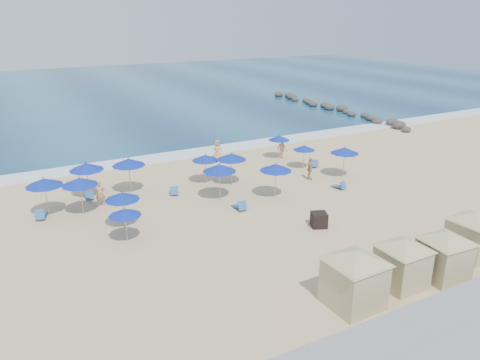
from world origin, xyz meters
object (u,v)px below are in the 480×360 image
(trash_bin, at_px, (319,220))
(umbrella_2, at_px, (86,167))
(rock_jetty, at_px, (334,108))
(cabana_2, at_px, (445,249))
(umbrella_4, at_px, (128,162))
(umbrella_5, at_px, (205,158))
(umbrella_10, at_px, (304,148))
(umbrella_8, at_px, (276,167))
(beachgoer_3, at_px, (217,150))
(umbrella_6, at_px, (219,168))
(beachgoer_0, at_px, (100,194))
(cabana_1, at_px, (403,257))
(umbrella_9, at_px, (279,138))
(beachgoer_1, at_px, (310,169))
(umbrella_7, at_px, (231,156))
(umbrella_12, at_px, (125,212))
(beachgoer_2, at_px, (283,148))
(cabana_3, at_px, (473,228))
(umbrella_11, at_px, (345,150))
(cabana_0, at_px, (355,271))
(umbrella_1, at_px, (80,182))
(umbrella_0, at_px, (44,182))
(umbrella_3, at_px, (122,196))

(trash_bin, xyz_separation_m, umbrella_2, (-11.11, 11.26, 1.86))
(rock_jetty, distance_m, cabana_2, 41.13)
(umbrella_4, distance_m, umbrella_5, 5.60)
(umbrella_10, bearing_deg, umbrella_8, -141.97)
(beachgoer_3, bearing_deg, umbrella_6, -109.36)
(trash_bin, height_order, beachgoer_0, beachgoer_0)
(cabana_1, distance_m, beachgoer_3, 22.12)
(rock_jetty, relative_size, umbrella_9, 12.37)
(umbrella_5, relative_size, beachgoer_1, 1.35)
(rock_jetty, xyz_separation_m, umbrella_7, (-24.75, -18.49, 1.85))
(rock_jetty, bearing_deg, umbrella_12, -145.03)
(rock_jetty, relative_size, beachgoer_3, 15.13)
(trash_bin, relative_size, cabana_2, 0.21)
(beachgoer_3, bearing_deg, umbrella_10, -41.59)
(umbrella_9, bearing_deg, beachgoer_2, -6.58)
(trash_bin, relative_size, cabana_1, 0.21)
(umbrella_8, bearing_deg, cabana_3, -69.00)
(umbrella_4, distance_m, beachgoer_2, 14.42)
(beachgoer_0, bearing_deg, umbrella_10, 1.11)
(rock_jetty, height_order, umbrella_11, umbrella_11)
(cabana_1, distance_m, umbrella_2, 21.05)
(umbrella_5, xyz_separation_m, umbrella_7, (1.54, -1.21, 0.19))
(cabana_0, height_order, cabana_3, cabana_0)
(umbrella_1, bearing_deg, rock_jetty, 27.90)
(beachgoer_1, height_order, beachgoer_2, beachgoer_2)
(umbrella_2, xyz_separation_m, umbrella_12, (0.46, -7.74, -0.50))
(umbrella_6, xyz_separation_m, beachgoer_1, (7.88, 0.38, -1.43))
(rock_jetty, xyz_separation_m, umbrella_6, (-26.82, -20.71, 1.93))
(umbrella_0, height_order, umbrella_12, umbrella_0)
(umbrella_5, xyz_separation_m, beachgoer_3, (3.38, 4.97, -1.14))
(cabana_3, height_order, umbrella_2, cabana_3)
(umbrella_3, height_order, umbrella_5, umbrella_3)
(umbrella_3, bearing_deg, umbrella_8, -0.70)
(umbrella_3, bearing_deg, umbrella_1, 118.82)
(rock_jetty, xyz_separation_m, beachgoer_0, (-34.26, -18.03, 0.51))
(cabana_2, height_order, umbrella_1, cabana_2)
(trash_bin, bearing_deg, umbrella_0, 167.91)
(trash_bin, height_order, umbrella_2, umbrella_2)
(beachgoer_1, bearing_deg, umbrella_3, 122.93)
(umbrella_2, bearing_deg, cabana_1, -60.03)
(beachgoer_2, bearing_deg, cabana_3, 165.10)
(umbrella_5, bearing_deg, beachgoer_1, -22.43)
(umbrella_0, relative_size, umbrella_5, 1.12)
(cabana_1, bearing_deg, umbrella_3, 128.13)
(umbrella_2, bearing_deg, beachgoer_3, 18.19)
(umbrella_3, relative_size, umbrella_5, 1.01)
(umbrella_0, height_order, beachgoer_0, umbrella_0)
(cabana_1, xyz_separation_m, umbrella_4, (-7.72, 17.83, 0.81))
(umbrella_2, height_order, umbrella_7, umbrella_2)
(rock_jetty, bearing_deg, cabana_1, -125.04)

